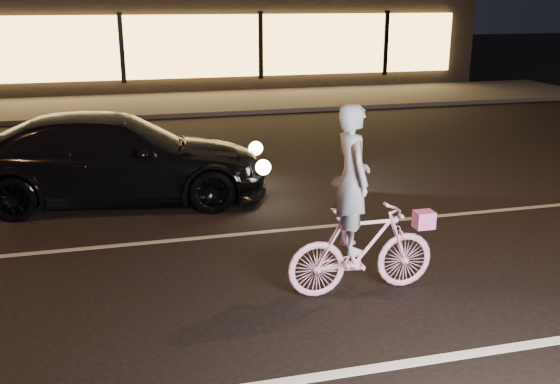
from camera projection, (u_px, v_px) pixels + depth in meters
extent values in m
plane|color=black|center=(154.00, 314.00, 6.44)|extent=(90.00, 90.00, 0.00)
cube|color=gray|center=(145.00, 243.00, 8.28)|extent=(60.00, 0.10, 0.01)
cube|color=#383533|center=(126.00, 106.00, 18.43)|extent=(30.00, 4.00, 0.12)
cube|color=black|center=(119.00, 29.00, 23.40)|extent=(25.00, 8.00, 4.00)
cube|color=#FFB959|center=(122.00, 48.00, 19.73)|extent=(23.00, 0.15, 2.00)
cube|color=black|center=(122.00, 48.00, 19.66)|extent=(0.15, 0.08, 2.20)
cube|color=black|center=(261.00, 45.00, 20.73)|extent=(0.15, 0.08, 2.20)
cube|color=black|center=(386.00, 43.00, 21.80)|extent=(0.15, 0.08, 2.20)
imported|color=#FA4E99|center=(362.00, 250.00, 6.78)|extent=(1.67, 0.47, 1.01)
imported|color=white|center=(352.00, 179.00, 6.50)|extent=(0.38, 0.58, 1.58)
cube|color=#E43D8F|center=(424.00, 220.00, 6.86)|extent=(0.21, 0.17, 0.19)
imported|color=black|center=(115.00, 158.00, 9.86)|extent=(4.99, 2.53, 1.39)
sphere|color=#FFF2BF|center=(256.00, 148.00, 10.76)|extent=(0.23, 0.23, 0.23)
sphere|color=#FFF2BF|center=(263.00, 167.00, 9.55)|extent=(0.23, 0.23, 0.23)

